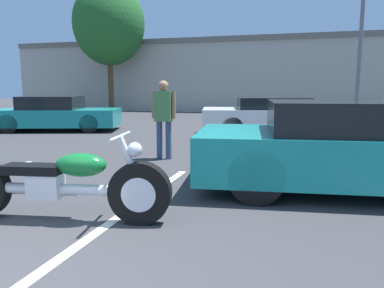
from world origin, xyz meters
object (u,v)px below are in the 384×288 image
at_px(motorcycle, 58,184).
at_px(parked_car_mid_row, 277,117).
at_px(parked_car_left_row, 56,114).
at_px(light_pole, 364,20).
at_px(spectator_near_motorcycle, 164,113).
at_px(show_car_hood_open, 353,147).
at_px(tree_background, 109,24).

xyz_separation_m(motorcycle, parked_car_mid_row, (1.86, 8.27, 0.17)).
bearing_deg(parked_car_left_row, light_pole, 17.38).
height_order(light_pole, parked_car_mid_row, light_pole).
bearing_deg(spectator_near_motorcycle, show_car_hood_open, -24.09).
distance_m(tree_background, parked_car_left_row, 10.90).
relative_size(motorcycle, show_car_hood_open, 0.55).
bearing_deg(show_car_hood_open, parked_car_left_row, 141.19).
distance_m(tree_background, parked_car_mid_row, 14.32).
relative_size(tree_background, motorcycle, 3.00).
height_order(motorcycle, spectator_near_motorcycle, spectator_near_motorcycle).
distance_m(parked_car_left_row, parked_car_mid_row, 7.44).
height_order(parked_car_left_row, parked_car_mid_row, parked_car_left_row).
distance_m(motorcycle, parked_car_left_row, 9.43).
xyz_separation_m(tree_background, motorcycle, (8.49, -17.05, -4.76)).
distance_m(show_car_hood_open, spectator_near_motorcycle, 3.78).
bearing_deg(motorcycle, light_pole, 61.35).
distance_m(light_pole, parked_car_mid_row, 8.45).
bearing_deg(parked_car_mid_row, light_pole, 52.01).
height_order(show_car_hood_open, spectator_near_motorcycle, show_car_hood_open).
height_order(parked_car_left_row, spectator_near_motorcycle, spectator_near_motorcycle).
distance_m(light_pole, motorcycle, 16.41).
bearing_deg(parked_car_left_row, spectator_near_motorcycle, -53.17).
xyz_separation_m(light_pole, parked_car_mid_row, (-3.20, -6.82, -3.83)).
height_order(motorcycle, parked_car_mid_row, parked_car_mid_row).
bearing_deg(tree_background, parked_car_mid_row, -40.27).
bearing_deg(tree_background, motorcycle, -63.51).
xyz_separation_m(light_pole, show_car_hood_open, (-1.77, -12.85, -3.77)).
xyz_separation_m(light_pole, tree_background, (-13.56, 1.95, 0.76)).
distance_m(light_pole, parked_car_left_row, 13.54).
bearing_deg(motorcycle, show_car_hood_open, 24.17).
height_order(show_car_hood_open, parked_car_mid_row, show_car_hood_open).
height_order(light_pole, motorcycle, light_pole).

